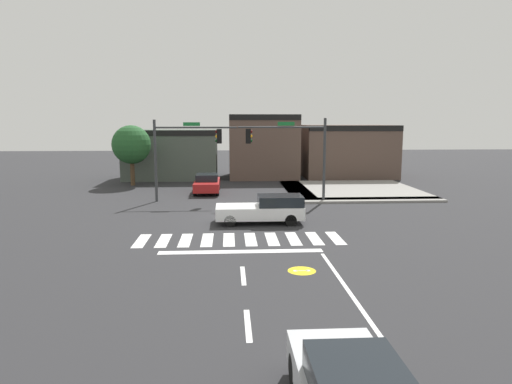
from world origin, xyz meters
name	(u,v)px	position (x,y,z in m)	size (l,w,h in m)	color
ground_plane	(238,219)	(0.00, 0.00, 0.00)	(120.00, 120.00, 0.00)	#2B2B2D
crosswalk_near	(240,239)	(0.00, -4.50, 0.00)	(9.36, 2.43, 0.01)	silver
lane_markings	(284,312)	(1.06, -12.74, 0.00)	(6.80, 24.25, 0.01)	white
bike_detector_marking	(302,271)	(2.13, -9.11, 0.00)	(1.02, 1.02, 0.01)	yellow
curb_corner_northeast	(347,191)	(8.49, 9.42, 0.07)	(10.00, 10.60, 0.15)	gray
storefront_row	(267,150)	(3.19, 18.89, 2.59)	(25.16, 6.13, 5.91)	#4C564C
traffic_signal_northeast	(291,145)	(3.57, 5.12, 3.78)	(5.76, 0.32, 5.53)	#383A3D
traffic_signal_northwest	(185,145)	(-3.34, 5.95, 3.74)	(5.48, 0.32, 5.43)	#383A3D
car_red	(207,183)	(-2.10, 9.64, 0.70)	(1.83, 4.53, 1.40)	red
car_white	(265,209)	(1.41, -1.06, 0.74)	(4.58, 1.91, 1.46)	white
roadside_tree	(131,145)	(-8.50, 14.00, 3.38)	(3.19, 3.19, 4.99)	#4C3823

